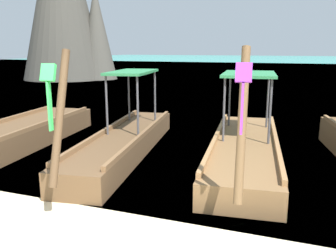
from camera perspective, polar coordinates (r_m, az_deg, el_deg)
name	(u,v)px	position (r m, az deg, el deg)	size (l,w,h in m)	color
sea_water	(285,63)	(64.55, 18.25, 9.57)	(120.00, 120.00, 0.00)	#2DB29E
longtail_boat_blue_ribbon	(8,140)	(9.39, -24.20, -1.98)	(2.05, 6.68, 2.34)	brown
longtail_boat_green_ribbon	(125,140)	(8.41, -6.91, -2.31)	(1.92, 6.26, 2.43)	brown
longtail_boat_violet_ribbon	(245,148)	(7.99, 12.22, -3.39)	(1.96, 6.20, 2.47)	brown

